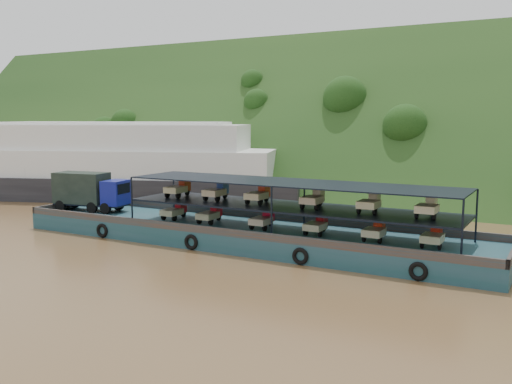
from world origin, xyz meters
The scene contains 4 objects.
ground centered at (0.00, 0.00, 0.00)m, with size 160.00×160.00×0.00m, color brown.
hillside centered at (0.00, 36.00, 0.00)m, with size 140.00×28.00×28.00m, color #183513.
cargo_barge centered at (-2.02, -0.42, 1.08)m, with size 35.05×7.18×4.54m.
passenger_ferry centered at (-25.28, 12.99, 3.61)m, with size 42.18×23.69×8.33m.
Camera 1 is at (18.82, -34.37, 8.81)m, focal length 40.00 mm.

